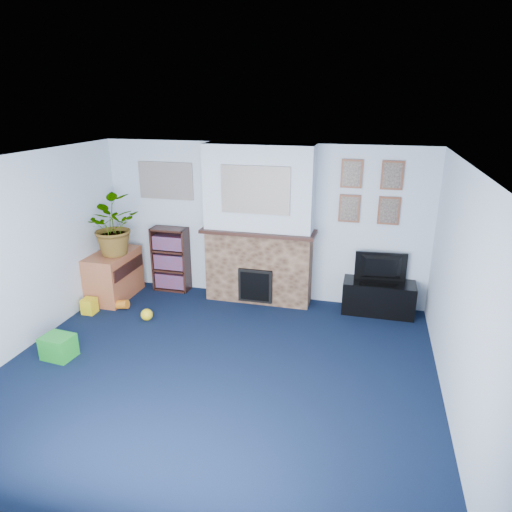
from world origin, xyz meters
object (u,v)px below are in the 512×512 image
(television, at_px, (381,268))
(sideboard, at_px, (114,276))
(tv_stand, at_px, (378,298))
(bookshelf, at_px, (171,260))

(television, xyz_separation_m, sideboard, (-4.05, -0.46, -0.35))
(tv_stand, xyz_separation_m, television, (0.00, 0.02, 0.47))
(tv_stand, relative_size, bookshelf, 0.98)
(television, height_order, sideboard, television)
(sideboard, bearing_deg, television, 6.42)
(tv_stand, relative_size, television, 1.39)
(tv_stand, height_order, bookshelf, bookshelf)
(tv_stand, xyz_separation_m, bookshelf, (-3.30, 0.08, 0.28))
(television, relative_size, bookshelf, 0.70)
(tv_stand, height_order, sideboard, sideboard)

